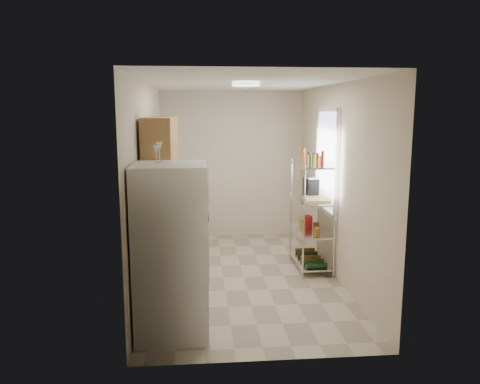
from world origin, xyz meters
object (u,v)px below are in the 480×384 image
object	(u,v)px
cutting_board	(316,199)
espresso_machine	(311,187)
rice_cooker	(174,204)
refrigerator	(172,251)
frying_pan_large	(170,203)

from	to	relation	value
cutting_board	espresso_machine	size ratio (longest dim) A/B	1.54
espresso_machine	rice_cooker	bearing A→B (deg)	-176.15
cutting_board	refrigerator	bearing A→B (deg)	-136.98
cutting_board	espresso_machine	distance (m)	0.33
refrigerator	frying_pan_large	size ratio (longest dim) A/B	6.67
refrigerator	rice_cooker	size ratio (longest dim) A/B	6.57
frying_pan_large	refrigerator	bearing A→B (deg)	-86.51
rice_cooker	frying_pan_large	distance (m)	0.57
refrigerator	espresso_machine	world-z (taller)	refrigerator
frying_pan_large	espresso_machine	distance (m)	2.08
refrigerator	espresso_machine	xyz separation A→B (m)	(1.91, 2.10, 0.29)
frying_pan_large	espresso_machine	world-z (taller)	espresso_machine
rice_cooker	frying_pan_large	world-z (taller)	rice_cooker
refrigerator	cutting_board	size ratio (longest dim) A/B	3.91
cutting_board	frying_pan_large	bearing A→B (deg)	167.70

